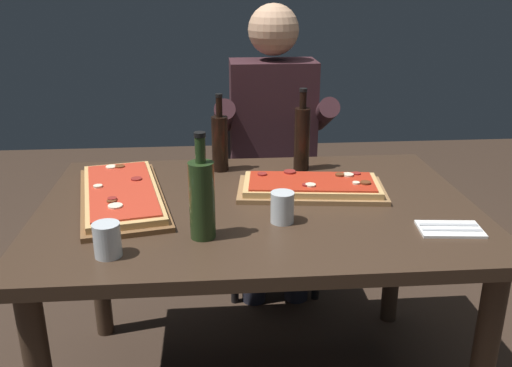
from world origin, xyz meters
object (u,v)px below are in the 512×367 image
(wine_bottle_dark, at_px, (202,198))
(diner_chair, at_px, (270,184))
(pizza_rectangular_left, at_px, (122,194))
(oil_bottle_amber, at_px, (302,137))
(pizza_rectangular_front, at_px, (311,187))
(tumbler_far_side, at_px, (107,240))
(dining_table, at_px, (257,230))
(vinegar_bottle_green, at_px, (220,142))
(seated_diner, at_px, (273,140))
(tumbler_near_camera, at_px, (282,209))

(wine_bottle_dark, bearing_deg, diner_chair, 74.25)
(pizza_rectangular_left, distance_m, oil_bottle_amber, 0.70)
(pizza_rectangular_front, xyz_separation_m, tumbler_far_side, (-0.61, -0.41, 0.03))
(pizza_rectangular_front, bearing_deg, diner_chair, 94.25)
(wine_bottle_dark, bearing_deg, dining_table, 53.76)
(vinegar_bottle_green, height_order, diner_chair, vinegar_bottle_green)
(vinegar_bottle_green, relative_size, diner_chair, 0.34)
(pizza_rectangular_left, bearing_deg, wine_bottle_dark, -48.33)
(dining_table, height_order, seated_diner, seated_diner)
(dining_table, height_order, pizza_rectangular_front, pizza_rectangular_front)
(tumbler_near_camera, bearing_deg, seated_diner, 85.30)
(wine_bottle_dark, bearing_deg, oil_bottle_amber, 56.84)
(oil_bottle_amber, bearing_deg, wine_bottle_dark, -123.16)
(dining_table, height_order, tumbler_far_side, tumbler_far_side)
(oil_bottle_amber, bearing_deg, tumbler_near_camera, -105.57)
(tumbler_far_side, bearing_deg, oil_bottle_amber, 46.89)
(pizza_rectangular_left, distance_m, tumbler_far_side, 0.40)
(oil_bottle_amber, distance_m, tumbler_near_camera, 0.51)
(wine_bottle_dark, bearing_deg, seated_diner, 72.42)
(wine_bottle_dark, relative_size, diner_chair, 0.35)
(pizza_rectangular_left, xyz_separation_m, vinegar_bottle_green, (0.33, 0.28, 0.09))
(tumbler_far_side, bearing_deg, tumbler_near_camera, 20.22)
(wine_bottle_dark, relative_size, tumbler_far_side, 3.31)
(dining_table, bearing_deg, tumbler_near_camera, -67.82)
(pizza_rectangular_front, bearing_deg, vinegar_bottle_green, 139.77)
(dining_table, bearing_deg, diner_chair, 81.04)
(tumbler_near_camera, bearing_deg, pizza_rectangular_front, 61.23)
(dining_table, relative_size, vinegar_bottle_green, 4.78)
(pizza_rectangular_front, distance_m, wine_bottle_dark, 0.50)
(dining_table, relative_size, seated_diner, 1.05)
(pizza_rectangular_front, height_order, tumbler_near_camera, tumbler_near_camera)
(dining_table, bearing_deg, seated_diner, 79.60)
(oil_bottle_amber, distance_m, tumbler_far_side, 0.91)
(pizza_rectangular_front, bearing_deg, tumbler_far_side, -145.89)
(wine_bottle_dark, distance_m, vinegar_bottle_green, 0.58)
(pizza_rectangular_left, relative_size, diner_chair, 0.74)
(seated_diner, bearing_deg, diner_chair, 90.00)
(pizza_rectangular_left, relative_size, oil_bottle_amber, 2.08)
(wine_bottle_dark, distance_m, tumbler_far_side, 0.27)
(dining_table, bearing_deg, wine_bottle_dark, -126.24)
(pizza_rectangular_front, distance_m, pizza_rectangular_left, 0.63)
(oil_bottle_amber, xyz_separation_m, diner_chair, (-0.06, 0.53, -0.38))
(wine_bottle_dark, distance_m, seated_diner, 1.03)
(wine_bottle_dark, xyz_separation_m, vinegar_bottle_green, (0.06, 0.58, -0.01))
(pizza_rectangular_front, height_order, pizza_rectangular_left, same)
(tumbler_near_camera, distance_m, tumbler_far_side, 0.51)
(pizza_rectangular_left, distance_m, seated_diner, 0.88)
(tumbler_far_side, bearing_deg, diner_chair, 64.90)
(vinegar_bottle_green, xyz_separation_m, diner_chair, (0.25, 0.51, -0.37))
(oil_bottle_amber, bearing_deg, tumbler_far_side, -133.11)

